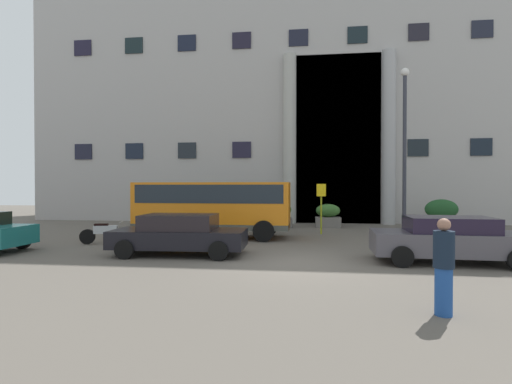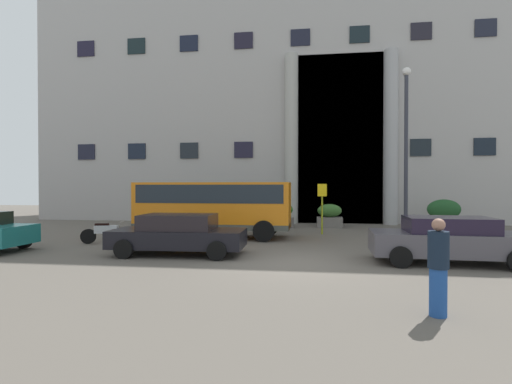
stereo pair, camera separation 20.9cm
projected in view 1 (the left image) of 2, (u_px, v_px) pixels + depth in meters
The scene contains 13 objects.
ground_plane at pixel (293, 266), 11.43m from camera, with size 80.00×64.00×0.12m, color #5C554C.
office_building_facade at pixel (299, 75), 28.63m from camera, with size 36.51×9.66×21.39m.
orange_minibus at pixel (214, 204), 17.32m from camera, with size 6.92×2.51×2.50m.
bus_stop_sign at pixel (321, 203), 18.52m from camera, with size 0.44×0.08×2.44m.
hedge_planter_far_east at pixel (274, 215), 21.69m from camera, with size 2.02×0.81×1.48m.
hedge_planter_east at pixel (328, 216), 21.70m from camera, with size 1.41×0.84×1.33m.
hedge_planter_west at pixel (441, 215), 20.83m from camera, with size 1.83×0.93×1.63m.
hedge_planter_far_west at pixel (183, 215), 22.39m from camera, with size 2.12×0.96×1.38m.
parked_hatchback_near at pixel (449, 239), 11.49m from camera, with size 4.55×2.16×1.40m.
parked_sedan_far at pixel (179, 234), 12.90m from camera, with size 4.51×2.13×1.37m.
scooter_by_planter at pixel (105, 233), 15.38m from camera, with size 2.02×0.69×0.89m.
pedestrian_child_trailing at pixel (444, 266), 6.81m from camera, with size 0.36×0.36×1.75m.
lamppost_plaza_centre at pixel (405, 138), 18.35m from camera, with size 0.40×0.40×8.02m.
Camera 1 is at (0.27, -11.45, 2.31)m, focal length 26.74 mm.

